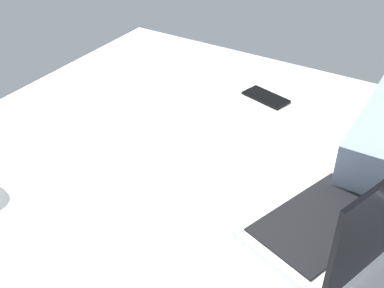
# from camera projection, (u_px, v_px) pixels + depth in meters

# --- Properties ---
(bed_mattress) EXTENTS (1.80, 1.40, 0.18)m
(bed_mattress) POSITION_uv_depth(u_px,v_px,m) (151.00, 249.00, 1.07)
(bed_mattress) COLOR white
(bed_mattress) RESTS_ON ground
(laptop) EXTENTS (0.39, 0.32, 0.23)m
(laptop) POSITION_uv_depth(u_px,v_px,m) (343.00, 224.00, 0.95)
(laptop) COLOR silver
(laptop) RESTS_ON bed_mattress
(cell_phone) EXTENTS (0.10, 0.15, 0.01)m
(cell_phone) POSITION_uv_depth(u_px,v_px,m) (266.00, 97.00, 1.46)
(cell_phone) COLOR black
(cell_phone) RESTS_ON bed_mattress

